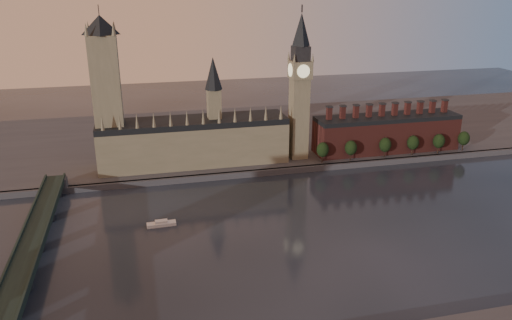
{
  "coord_description": "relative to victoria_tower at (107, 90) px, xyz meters",
  "views": [
    {
      "loc": [
        -100.97,
        -218.51,
        124.66
      ],
      "look_at": [
        -34.77,
        55.0,
        24.4
      ],
      "focal_mm": 35.0,
      "sensor_mm": 36.0,
      "label": 1
    }
  ],
  "objects": [
    {
      "name": "big_ben",
      "position": [
        130.0,
        -5.0,
        -2.26
      ],
      "size": [
        15.0,
        15.0,
        107.0
      ],
      "color": "#7F755A",
      "rests_on": "north_bank"
    },
    {
      "name": "embankment_tree_0",
      "position": [
        143.32,
        -20.27,
        -45.62
      ],
      "size": [
        8.6,
        8.6,
        14.88
      ],
      "color": "black",
      "rests_on": "north_bank"
    },
    {
      "name": "ground",
      "position": [
        120.0,
        -115.0,
        -59.09
      ],
      "size": [
        900.0,
        900.0,
        0.0
      ],
      "primitive_type": "plane",
      "color": "black",
      "rests_on": "ground"
    },
    {
      "name": "embankment_tree_4",
      "position": [
        234.75,
        -21.43,
        -45.62
      ],
      "size": [
        8.6,
        8.6,
        14.88
      ],
      "color": "black",
      "rests_on": "north_bank"
    },
    {
      "name": "embankment_tree_5",
      "position": [
        257.03,
        -19.74,
        -45.62
      ],
      "size": [
        8.6,
        8.6,
        14.88
      ],
      "color": "black",
      "rests_on": "north_bank"
    },
    {
      "name": "river_boat",
      "position": [
        26.3,
        -84.82,
        -57.88
      ],
      "size": [
        15.84,
        4.98,
        3.14
      ],
      "rotation": [
        0.0,
        0.0,
        0.03
      ],
      "color": "white",
      "rests_on": "ground"
    },
    {
      "name": "victoria_tower",
      "position": [
        0.0,
        0.0,
        0.0
      ],
      "size": [
        24.0,
        24.0,
        108.0
      ],
      "color": "#7F755A",
      "rests_on": "north_bank"
    },
    {
      "name": "palace_of_westminster",
      "position": [
        55.59,
        -0.09,
        -37.46
      ],
      "size": [
        130.0,
        30.3,
        74.0
      ],
      "color": "#7F755A",
      "rests_on": "north_bank"
    },
    {
      "name": "westminster_bridge",
      "position": [
        -35.0,
        -117.7,
        -51.65
      ],
      "size": [
        14.0,
        200.0,
        11.55
      ],
      "color": "#1C2B24",
      "rests_on": "ground"
    },
    {
      "name": "embankment_tree_3",
      "position": [
        214.03,
        -20.34,
        -45.62
      ],
      "size": [
        8.6,
        8.6,
        14.88
      ],
      "color": "black",
      "rests_on": "north_bank"
    },
    {
      "name": "embankment_tree_1",
      "position": [
        164.45,
        -21.0,
        -45.62
      ],
      "size": [
        8.6,
        8.6,
        14.88
      ],
      "color": "black",
      "rests_on": "north_bank"
    },
    {
      "name": "north_bank",
      "position": [
        120.0,
        63.04,
        -57.09
      ],
      "size": [
        900.0,
        182.0,
        4.0
      ],
      "color": "#45464A",
      "rests_on": "ground"
    },
    {
      "name": "chimney_block",
      "position": [
        200.0,
        -5.0,
        -41.27
      ],
      "size": [
        110.0,
        25.0,
        37.0
      ],
      "color": "maroon",
      "rests_on": "north_bank"
    },
    {
      "name": "embankment_tree_2",
      "position": [
        191.54,
        -20.39,
        -45.62
      ],
      "size": [
        8.6,
        8.6,
        14.88
      ],
      "color": "black",
      "rests_on": "north_bank"
    }
  ]
}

